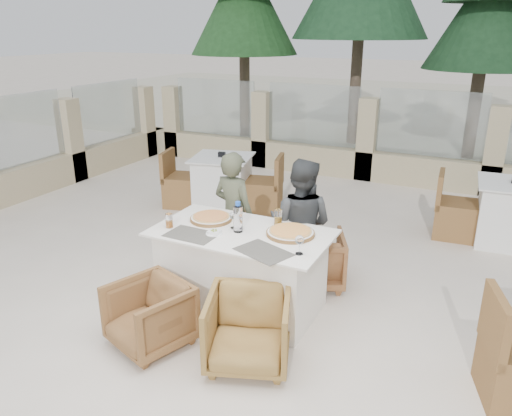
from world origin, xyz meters
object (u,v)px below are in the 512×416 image
at_px(armchair_near_left, 150,315).
at_px(bg_table_b, 510,214).
at_px(beer_glass_left, 169,221).
at_px(wine_glass_corner, 299,244).
at_px(diner_right, 300,225).
at_px(diner_left, 234,215).
at_px(bg_table_a, 222,183).
at_px(pizza_left, 211,218).
at_px(armchair_far_left, 239,241).
at_px(wine_glass_centre, 234,219).
at_px(armchair_far_right, 314,259).
at_px(beer_glass_right, 278,217).
at_px(armchair_near_right, 248,329).
at_px(dining_table, 242,270).
at_px(pizza_right, 290,232).
at_px(olive_dish, 214,232).
at_px(water_bottle, 238,217).

xyz_separation_m(armchair_near_left, bg_table_b, (2.62, 3.61, 0.11)).
relative_size(beer_glass_left, armchair_near_left, 0.22).
relative_size(wine_glass_corner, diner_right, 0.14).
relative_size(diner_left, bg_table_a, 0.82).
distance_m(pizza_left, armchair_far_left, 0.86).
bearing_deg(wine_glass_corner, armchair_near_left, -147.72).
relative_size(wine_glass_centre, armchair_far_right, 0.30).
relative_size(beer_glass_right, armchair_near_right, 0.22).
xyz_separation_m(beer_glass_left, armchair_near_left, (0.24, -0.67, -0.56)).
bearing_deg(dining_table, beer_glass_left, -162.73).
xyz_separation_m(pizza_right, olive_dish, (-0.62, -0.28, -0.01)).
bearing_deg(armchair_far_left, armchair_near_left, 102.86).
xyz_separation_m(wine_glass_corner, diner_left, (-1.04, 0.80, -0.19)).
relative_size(dining_table, diner_right, 1.19).
height_order(dining_table, armchair_far_left, dining_table).
xyz_separation_m(wine_glass_corner, armchair_near_left, (-1.04, -0.66, -0.59)).
relative_size(wine_glass_corner, armchair_near_right, 0.28).
bearing_deg(diner_right, beer_glass_right, 66.84).
height_order(pizza_right, beer_glass_right, beer_glass_right).
xyz_separation_m(diner_left, bg_table_b, (2.62, 2.16, -0.28)).
xyz_separation_m(pizza_right, diner_left, (-0.82, 0.46, -0.13)).
xyz_separation_m(armchair_far_right, bg_table_b, (1.78, 2.01, 0.11)).
height_order(olive_dish, armchair_far_right, olive_dish).
bearing_deg(wine_glass_corner, dining_table, 161.90).
relative_size(olive_dish, armchair_near_left, 0.18).
height_order(armchair_far_left, bg_table_a, bg_table_a).
height_order(wine_glass_corner, armchair_near_left, wine_glass_corner).
xyz_separation_m(wine_glass_corner, bg_table_b, (1.58, 2.95, -0.48)).
distance_m(armchair_near_left, armchair_near_right, 0.85).
xyz_separation_m(diner_right, bg_table_b, (1.89, 2.14, -0.29)).
relative_size(dining_table, beer_glass_right, 10.99).
bearing_deg(pizza_left, armchair_far_left, 95.42).
bearing_deg(armchair_far_right, bg_table_a, -62.83).
distance_m(beer_glass_right, bg_table_a, 2.72).
xyz_separation_m(pizza_right, wine_glass_centre, (-0.53, -0.08, 0.06)).
bearing_deg(armchair_near_right, water_bottle, 102.86).
xyz_separation_m(pizza_right, water_bottle, (-0.45, -0.14, 0.11)).
bearing_deg(bg_table_b, dining_table, -133.14).
relative_size(pizza_right, armchair_near_left, 0.71).
relative_size(pizza_right, olive_dish, 3.92).
height_order(diner_left, diner_right, diner_right).
relative_size(armchair_far_left, diner_right, 0.44).
height_order(beer_glass_left, bg_table_a, beer_glass_left).
relative_size(diner_right, bg_table_b, 0.82).
xyz_separation_m(wine_glass_corner, beer_glass_left, (-1.28, 0.01, -0.03)).
xyz_separation_m(pizza_left, olive_dish, (0.20, -0.28, -0.00)).
relative_size(armchair_far_right, armchair_near_right, 0.94).
relative_size(pizza_left, armchair_far_left, 0.67).
relative_size(pizza_right, diner_right, 0.32).
xyz_separation_m(water_bottle, diner_left, (-0.37, 0.60, -0.24)).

